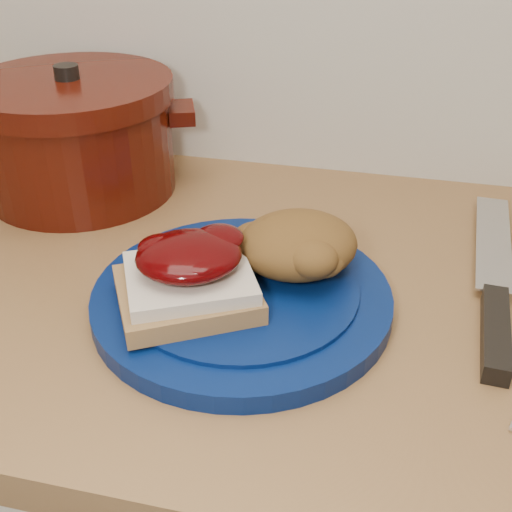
% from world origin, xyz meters
% --- Properties ---
extents(plate, '(0.40, 0.40, 0.02)m').
position_xyz_m(plate, '(-0.04, 1.44, 0.91)').
color(plate, '#05174A').
rests_on(plate, wood_countertop).
extents(sandwich, '(0.17, 0.16, 0.06)m').
position_xyz_m(sandwich, '(-0.09, 1.41, 0.95)').
color(sandwich, olive).
rests_on(sandwich, plate).
extents(stuffing_mound, '(0.16, 0.15, 0.06)m').
position_xyz_m(stuffing_mound, '(0.01, 1.49, 0.96)').
color(stuffing_mound, brown).
rests_on(stuffing_mound, plate).
extents(chef_knife, '(0.05, 0.35, 0.02)m').
position_xyz_m(chef_knife, '(0.21, 1.49, 0.91)').
color(chef_knife, black).
rests_on(chef_knife, wood_countertop).
extents(dutch_oven, '(0.34, 0.34, 0.17)m').
position_xyz_m(dutch_oven, '(-0.32, 1.66, 0.98)').
color(dutch_oven, '#3D0D06').
rests_on(dutch_oven, wood_countertop).
extents(pepper_grinder, '(0.07, 0.07, 0.14)m').
position_xyz_m(pepper_grinder, '(-0.31, 1.72, 0.97)').
color(pepper_grinder, black).
rests_on(pepper_grinder, wood_countertop).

